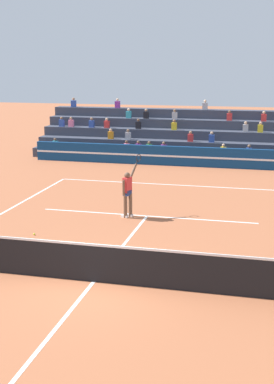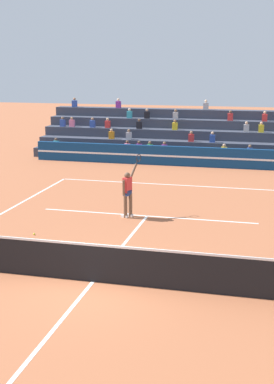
# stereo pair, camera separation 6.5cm
# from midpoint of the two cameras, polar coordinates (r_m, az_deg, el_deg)

# --- Properties ---
(ground_plane) EXTENTS (120.00, 120.00, 0.00)m
(ground_plane) POSITION_cam_midpoint_polar(r_m,az_deg,el_deg) (14.37, -4.58, -9.51)
(ground_plane) COLOR #AD603D
(court_lines) EXTENTS (11.10, 23.90, 0.01)m
(court_lines) POSITION_cam_midpoint_polar(r_m,az_deg,el_deg) (14.36, -4.58, -9.50)
(court_lines) COLOR white
(court_lines) RESTS_ON ground
(tennis_net) EXTENTS (12.00, 0.10, 1.10)m
(tennis_net) POSITION_cam_midpoint_polar(r_m,az_deg,el_deg) (14.16, -4.62, -7.49)
(tennis_net) COLOR slate
(tennis_net) RESTS_ON ground
(sponsor_banner_wall) EXTENTS (18.00, 0.26, 1.10)m
(sponsor_banner_wall) POSITION_cam_midpoint_polar(r_m,az_deg,el_deg) (30.00, 5.55, 3.78)
(sponsor_banner_wall) COLOR navy
(sponsor_banner_wall) RESTS_ON ground
(bleacher_stand) EXTENTS (19.45, 4.75, 3.38)m
(bleacher_stand) POSITION_cam_midpoint_polar(r_m,az_deg,el_deg) (33.65, 6.55, 5.63)
(bleacher_stand) COLOR #383D4C
(bleacher_stand) RESTS_ON ground
(tennis_player) EXTENTS (0.57, 1.22, 2.35)m
(tennis_player) POSITION_cam_midpoint_polar(r_m,az_deg,el_deg) (19.86, -0.89, 0.06)
(tennis_player) COLOR brown
(tennis_player) RESTS_ON ground
(tennis_ball) EXTENTS (0.07, 0.07, 0.07)m
(tennis_ball) POSITION_cam_midpoint_polar(r_m,az_deg,el_deg) (18.34, -10.82, -4.42)
(tennis_ball) COLOR #C6DB33
(tennis_ball) RESTS_ON ground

